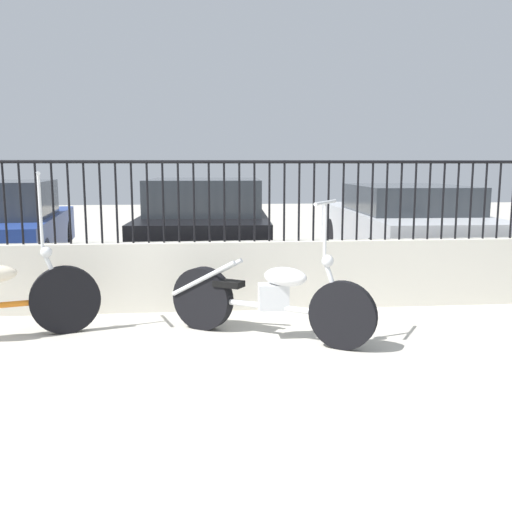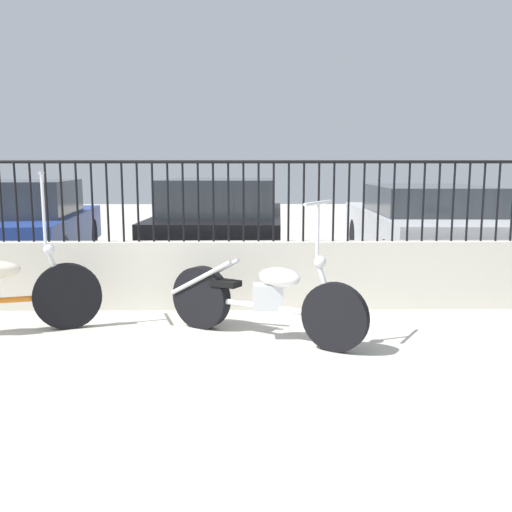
% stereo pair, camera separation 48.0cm
% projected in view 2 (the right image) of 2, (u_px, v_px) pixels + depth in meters
% --- Properties ---
extents(ground_plane, '(40.00, 40.00, 0.00)m').
position_uv_depth(ground_plane, '(197.00, 385.00, 4.28)').
color(ground_plane, '#B7B2A5').
extents(low_wall, '(10.96, 0.18, 0.78)m').
position_uv_depth(low_wall, '(214.00, 275.00, 6.50)').
color(low_wall, beige).
rests_on(low_wall, ground_plane).
extents(fence_railing, '(10.96, 0.04, 0.91)m').
position_uv_depth(fence_railing, '(213.00, 190.00, 6.34)').
color(fence_railing, black).
rests_on(fence_railing, low_wall).
extents(motorcycle_white, '(1.84, 1.21, 1.33)m').
position_uv_depth(motorcycle_white, '(254.00, 298.00, 5.43)').
color(motorcycle_white, black).
rests_on(motorcycle_white, ground_plane).
extents(car_blue, '(2.29, 4.26, 1.39)m').
position_uv_depth(car_blue, '(20.00, 224.00, 9.20)').
color(car_blue, black).
rests_on(car_blue, ground_plane).
extents(car_black, '(2.06, 4.20, 1.42)m').
position_uv_depth(car_black, '(222.00, 224.00, 9.02)').
color(car_black, black).
rests_on(car_black, ground_plane).
extents(car_silver, '(1.94, 4.64, 1.32)m').
position_uv_depth(car_silver, '(423.00, 226.00, 9.05)').
color(car_silver, black).
rests_on(car_silver, ground_plane).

